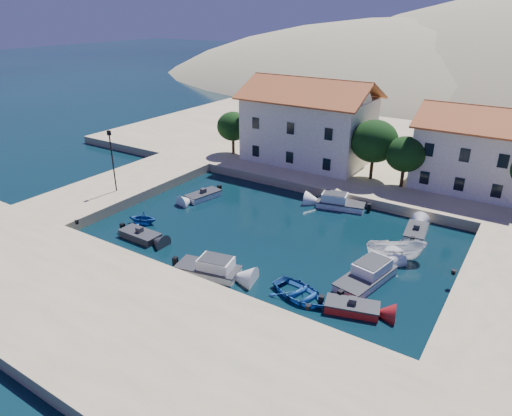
# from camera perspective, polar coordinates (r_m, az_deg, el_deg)

# --- Properties ---
(ground) EXTENTS (400.00, 400.00, 0.00)m
(ground) POSITION_cam_1_polar(r_m,az_deg,el_deg) (32.79, -6.97, -10.04)
(ground) COLOR black
(ground) RESTS_ON ground
(quay_south) EXTENTS (52.00, 12.00, 1.00)m
(quay_south) POSITION_cam_1_polar(r_m,az_deg,el_deg) (29.10, -14.78, -14.53)
(quay_south) COLOR tan
(quay_south) RESTS_ON ground
(quay_west) EXTENTS (8.00, 20.00, 1.00)m
(quay_west) POSITION_cam_1_polar(r_m,az_deg,el_deg) (51.10, -16.40, 2.62)
(quay_west) COLOR tan
(quay_west) RESTS_ON ground
(quay_north) EXTENTS (80.00, 36.00, 1.00)m
(quay_north) POSITION_cam_1_polar(r_m,az_deg,el_deg) (63.17, 17.10, 6.56)
(quay_north) COLOR tan
(quay_north) RESTS_ON ground
(building_left) EXTENTS (14.70, 9.45, 9.70)m
(building_left) POSITION_cam_1_polar(r_m,az_deg,el_deg) (55.47, 6.64, 10.97)
(building_left) COLOR beige
(building_left) RESTS_ON quay_north
(building_mid) EXTENTS (10.50, 8.40, 8.30)m
(building_mid) POSITION_cam_1_polar(r_m,az_deg,el_deg) (51.52, 25.41, 6.99)
(building_mid) COLOR beige
(building_mid) RESTS_ON quay_north
(trees) EXTENTS (37.30, 5.30, 6.45)m
(trees) POSITION_cam_1_polar(r_m,az_deg,el_deg) (49.71, 16.17, 7.35)
(trees) COLOR #382314
(trees) RESTS_ON quay_north
(lamppost) EXTENTS (0.35, 0.25, 6.22)m
(lamppost) POSITION_cam_1_polar(r_m,az_deg,el_deg) (47.45, -17.57, 6.30)
(lamppost) COLOR black
(lamppost) RESTS_ON quay_west
(bollards) EXTENTS (29.36, 9.56, 0.30)m
(bollards) POSITION_cam_1_polar(r_m,az_deg,el_deg) (33.39, 0.93, -6.83)
(bollards) COLOR black
(bollards) RESTS_ON ground
(motorboat_grey_sw) EXTENTS (3.73, 1.71, 1.25)m
(motorboat_grey_sw) POSITION_cam_1_polar(r_m,az_deg,el_deg) (40.27, -14.29, -3.32)
(motorboat_grey_sw) COLOR #313236
(motorboat_grey_sw) RESTS_ON ground
(cabin_cruiser_south) EXTENTS (5.05, 2.95, 1.60)m
(cabin_cruiser_south) POSITION_cam_1_polar(r_m,az_deg,el_deg) (34.20, -6.01, -7.48)
(cabin_cruiser_south) COLOR white
(cabin_cruiser_south) RESTS_ON ground
(rowboat_south) EXTENTS (5.12, 4.23, 0.92)m
(rowboat_south) POSITION_cam_1_polar(r_m,az_deg,el_deg) (31.92, 5.53, -11.01)
(rowboat_south) COLOR #1C4D9D
(rowboat_south) RESTS_ON ground
(motorboat_red_se) EXTENTS (3.77, 2.46, 1.25)m
(motorboat_red_se) POSITION_cam_1_polar(r_m,az_deg,el_deg) (30.94, 11.92, -12.08)
(motorboat_red_se) COLOR maroon
(motorboat_red_se) RESTS_ON ground
(cabin_cruiser_east) EXTENTS (3.20, 5.70, 1.60)m
(cabin_cruiser_east) POSITION_cam_1_polar(r_m,az_deg,el_deg) (33.97, 13.56, -8.33)
(cabin_cruiser_east) COLOR white
(cabin_cruiser_east) RESTS_ON ground
(boat_east) EXTENTS (4.88, 3.77, 1.78)m
(boat_east) POSITION_cam_1_polar(r_m,az_deg,el_deg) (37.63, 16.93, -6.19)
(boat_east) COLOR white
(boat_east) RESTS_ON ground
(motorboat_white_ne) EXTENTS (2.12, 3.81, 1.25)m
(motorboat_white_ne) POSITION_cam_1_polar(r_m,az_deg,el_deg) (41.91, 19.36, -2.86)
(motorboat_white_ne) COLOR white
(motorboat_white_ne) RESTS_ON ground
(rowboat_west) EXTENTS (3.26, 3.06, 1.38)m
(rowboat_west) POSITION_cam_1_polar(r_m,az_deg,el_deg) (43.06, -13.91, -1.86)
(rowboat_west) COLOR #1C4D9D
(rowboat_west) RESTS_ON ground
(motorboat_white_west) EXTENTS (2.37, 4.00, 1.25)m
(motorboat_white_west) POSITION_cam_1_polar(r_m,az_deg,el_deg) (47.48, -6.58, 1.57)
(motorboat_white_west) COLOR white
(motorboat_white_west) RESTS_ON ground
(cabin_cruiser_north) EXTENTS (4.97, 2.93, 1.60)m
(cabin_cruiser_north) POSITION_cam_1_polar(r_m,az_deg,el_deg) (45.63, 10.56, 0.61)
(cabin_cruiser_north) COLOR white
(cabin_cruiser_north) RESTS_ON ground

